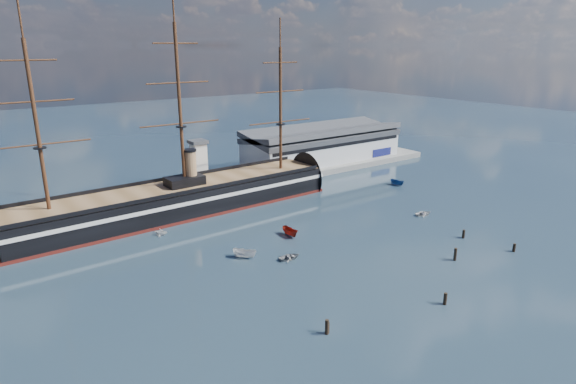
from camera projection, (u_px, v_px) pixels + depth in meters
ground at (248, 227)px, 122.14m from camera, size 600.00×600.00×0.00m
quay at (216, 188)px, 155.62m from camera, size 180.00×18.00×2.00m
warehouse at (323, 145)px, 183.34m from camera, size 63.00×21.00×11.60m
quay_tower at (199, 164)px, 146.52m from camera, size 5.00×5.00×15.00m
warship at (173, 201)px, 130.04m from camera, size 113.09×18.68×53.94m
motorboat_a at (245, 258)px, 104.51m from camera, size 6.56×5.67×2.56m
motorboat_b at (290, 259)px, 103.97m from camera, size 1.49×3.15×1.43m
motorboat_c at (290, 236)px, 116.46m from camera, size 6.54×2.52×2.60m
motorboat_d at (161, 235)px, 117.01m from camera, size 5.49×5.32×1.96m
motorboat_e at (424, 215)px, 130.84m from camera, size 1.70×3.21×1.42m
motorboat_f at (397, 185)px, 158.73m from camera, size 6.16×2.91×2.37m
piling_near_left at (327, 334)px, 77.00m from camera, size 0.64×0.64×3.25m
piling_near_mid at (445, 304)px, 85.75m from camera, size 0.64×0.64×2.96m
piling_near_right at (455, 260)px, 103.35m from camera, size 0.64×0.64×3.53m
piling_far_right at (463, 238)px, 115.33m from camera, size 0.64×0.64×2.78m
piling_extra at (514, 252)px, 107.73m from camera, size 0.64×0.64×2.61m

